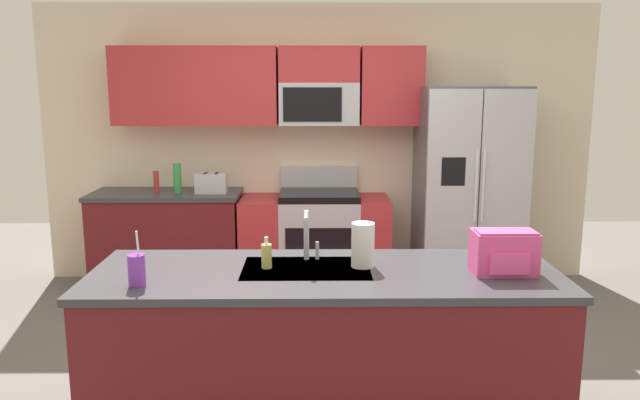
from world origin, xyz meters
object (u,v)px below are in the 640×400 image
at_px(range_oven, 315,240).
at_px(refrigerator, 468,190).
at_px(sink_faucet, 307,231).
at_px(backpack, 504,251).
at_px(pepper_mill, 156,182).
at_px(bottle_green, 177,178).
at_px(paper_towel_roll, 363,245).
at_px(toaster, 211,183).
at_px(soap_dispenser, 267,256).
at_px(drink_cup_purple, 137,270).

bearing_deg(range_oven, refrigerator, -2.97).
xyz_separation_m(sink_faucet, backpack, (1.02, -0.24, -0.05)).
bearing_deg(pepper_mill, bottle_green, -12.83).
height_order(range_oven, refrigerator, refrigerator).
bearing_deg(paper_towel_roll, range_oven, 96.13).
bearing_deg(paper_towel_roll, toaster, 117.43).
bearing_deg(sink_faucet, backpack, -13.20).
distance_m(range_oven, soap_dispenser, 2.43).
height_order(refrigerator, drink_cup_purple, refrigerator).
xyz_separation_m(paper_towel_roll, backpack, (0.72, -0.12, -0.00)).
height_order(toaster, paper_towel_roll, paper_towel_roll).
height_order(range_oven, paper_towel_roll, paper_towel_roll).
xyz_separation_m(range_oven, toaster, (-0.94, -0.05, 0.55)).
bearing_deg(paper_towel_roll, drink_cup_purple, -164.42).
bearing_deg(soap_dispenser, toaster, 106.22).
bearing_deg(refrigerator, backpack, -99.76).
bearing_deg(backpack, drink_cup_purple, -174.16).
distance_m(bottle_green, soap_dispenser, 2.51).
bearing_deg(pepper_mill, paper_towel_roll, -54.04).
bearing_deg(drink_cup_purple, paper_towel_roll, 15.58).
height_order(refrigerator, backpack, refrigerator).
distance_m(pepper_mill, soap_dispenser, 2.64).
bearing_deg(refrigerator, sink_faucet, -123.62).
height_order(range_oven, drink_cup_purple, drink_cup_purple).
relative_size(pepper_mill, soap_dispenser, 1.14).
relative_size(toaster, drink_cup_purple, 1.01).
height_order(pepper_mill, sink_faucet, sink_faucet).
height_order(refrigerator, paper_towel_roll, refrigerator).
bearing_deg(range_oven, toaster, -176.79).
bearing_deg(pepper_mill, backpack, -45.52).
xyz_separation_m(toaster, paper_towel_roll, (1.19, -2.29, 0.03)).
relative_size(bottle_green, drink_cup_purple, 0.96).
bearing_deg(drink_cup_purple, soap_dispenser, 25.64).
bearing_deg(bottle_green, range_oven, 2.26).
xyz_separation_m(refrigerator, pepper_mill, (-2.83, 0.07, 0.07)).
xyz_separation_m(pepper_mill, paper_towel_roll, (1.70, -2.34, 0.02)).
distance_m(refrigerator, bottle_green, 2.63).
xyz_separation_m(refrigerator, drink_cup_purple, (-2.26, -2.58, 0.06)).
bearing_deg(backpack, refrigerator, 80.24).
xyz_separation_m(refrigerator, toaster, (-2.32, 0.02, 0.07)).
xyz_separation_m(toaster, sink_faucet, (0.89, -2.17, 0.08)).
bearing_deg(sink_faucet, paper_towel_roll, -21.06).
relative_size(refrigerator, paper_towel_roll, 7.71).
height_order(soap_dispenser, backpack, backpack).
xyz_separation_m(bottle_green, backpack, (2.21, -2.42, -0.02)).
relative_size(pepper_mill, backpack, 0.61).
bearing_deg(drink_cup_purple, bottle_green, 98.06).
bearing_deg(backpack, bottle_green, 132.50).
bearing_deg(range_oven, drink_cup_purple, -108.19).
xyz_separation_m(drink_cup_purple, soap_dispenser, (0.61, 0.29, -0.01)).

